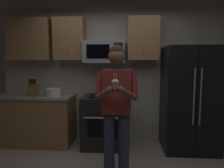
{
  "coord_description": "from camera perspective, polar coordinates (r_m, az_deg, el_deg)",
  "views": [
    {
      "loc": [
        0.25,
        -2.19,
        1.55
      ],
      "look_at": [
        0.06,
        0.43,
        1.25
      ],
      "focal_mm": 32.13,
      "sensor_mm": 36.0,
      "label": 1
    }
  ],
  "objects": [
    {
      "name": "oven_range",
      "position": [
        3.73,
        -2.29,
        -10.48
      ],
      "size": [
        0.76,
        0.7,
        0.93
      ],
      "color": "black",
      "rests_on": "ground"
    },
    {
      "name": "cupcake",
      "position": [
        2.3,
        0.95,
        0.09
      ],
      "size": [
        0.09,
        0.09,
        0.17
      ],
      "color": "#A87F56"
    },
    {
      "name": "knife_block",
      "position": [
        3.94,
        -21.51,
        -1.45
      ],
      "size": [
        0.16,
        0.15,
        0.32
      ],
      "color": "brown",
      "rests_on": "counter_left"
    },
    {
      "name": "microwave",
      "position": [
        3.69,
        -2.17,
        9.12
      ],
      "size": [
        0.74,
        0.41,
        0.4
      ],
      "color": "#9EA0A5"
    },
    {
      "name": "wall_back",
      "position": [
        3.95,
        0.44,
        2.86
      ],
      "size": [
        4.4,
        0.1,
        2.6
      ],
      "primitive_type": "cube",
      "color": "beige",
      "rests_on": "ground"
    },
    {
      "name": "counter_left",
      "position": [
        4.1,
        -20.89,
        -9.35
      ],
      "size": [
        1.44,
        0.66,
        0.92
      ],
      "color": "#9E7247",
      "rests_on": "ground"
    },
    {
      "name": "bowl_large_white",
      "position": [
        3.83,
        -16.27,
        -2.17
      ],
      "size": [
        0.29,
        0.29,
        0.13
      ],
      "color": "white",
      "rests_on": "counter_left"
    },
    {
      "name": "cabinet_row_upper",
      "position": [
        3.86,
        -10.81,
        12.31
      ],
      "size": [
        2.78,
        0.36,
        0.76
      ],
      "color": "#9E7247"
    },
    {
      "name": "refrigerator",
      "position": [
        3.73,
        21.2,
        -3.97
      ],
      "size": [
        0.9,
        0.75,
        1.8
      ],
      "color": "black",
      "rests_on": "ground"
    },
    {
      "name": "person",
      "position": [
        2.67,
        1.32,
        -5.48
      ],
      "size": [
        0.6,
        0.48,
        1.76
      ],
      "color": "#383F59",
      "rests_on": "ground"
    }
  ]
}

